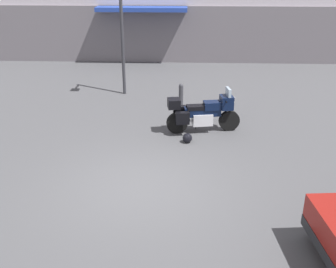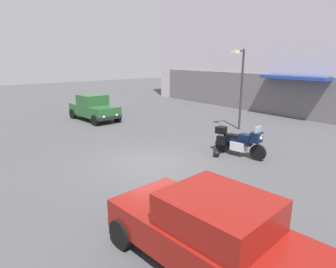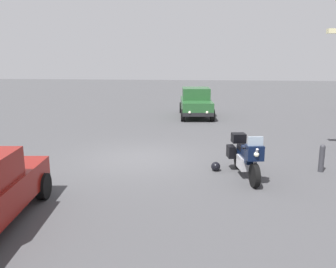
% 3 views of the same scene
% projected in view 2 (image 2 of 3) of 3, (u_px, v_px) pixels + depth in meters
% --- Properties ---
extents(ground_plane, '(80.00, 80.00, 0.00)m').
position_uv_depth(ground_plane, '(150.00, 163.00, 11.16)').
color(ground_plane, '#424244').
extents(building_facade_rear, '(31.84, 3.40, 12.22)m').
position_uv_depth(building_facade_rear, '(331.00, 22.00, 17.88)').
color(building_facade_rear, '#B2A8B2').
rests_on(building_facade_rear, ground).
extents(motorcycle, '(2.25, 0.93, 1.36)m').
position_uv_depth(motorcycle, '(239.00, 141.00, 11.86)').
color(motorcycle, black).
rests_on(motorcycle, ground).
extents(helmet, '(0.28, 0.28, 0.28)m').
position_uv_depth(helmet, '(216.00, 154.00, 11.82)').
color(helmet, black).
rests_on(helmet, ground).
extents(car_hatchback_near, '(3.98, 2.08, 1.64)m').
position_uv_depth(car_hatchback_near, '(94.00, 108.00, 18.67)').
color(car_hatchback_near, '#235128').
rests_on(car_hatchback_near, ground).
extents(car_sedan_far, '(4.69, 2.29, 1.56)m').
position_uv_depth(car_sedan_far, '(216.00, 235.00, 5.31)').
color(car_sedan_far, maroon).
rests_on(car_sedan_far, ground).
extents(streetlamp_curbside, '(0.28, 0.94, 4.39)m').
position_uv_depth(streetlamp_curbside, '(240.00, 81.00, 15.70)').
color(streetlamp_curbside, '#2D2D33').
rests_on(streetlamp_curbside, ground).
extents(bollard_curbside, '(0.16, 0.16, 0.85)m').
position_uv_depth(bollard_curbside, '(258.00, 133.00, 13.80)').
color(bollard_curbside, '#333338').
rests_on(bollard_curbside, ground).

